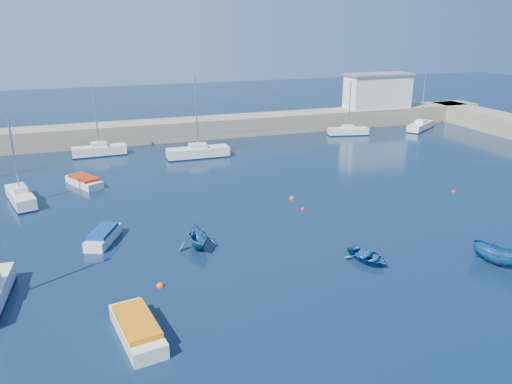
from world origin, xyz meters
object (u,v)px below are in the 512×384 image
object	(u,v)px
sailboat_5	(99,150)
dinghy_right	(499,256)
sailboat_3	(21,197)
sailboat_6	(198,152)
dinghy_center	(368,257)
sailboat_7	(348,131)
motorboat_0	(137,328)
harbor_office	(378,92)
dinghy_left	(197,236)
motorboat_1	(103,236)
motorboat_2	(84,181)
sailboat_8	(420,126)

from	to	relation	value
sailboat_5	dinghy_right	distance (m)	45.61
sailboat_3	sailboat_6	distance (m)	21.36
dinghy_center	dinghy_right	world-z (taller)	dinghy_right
sailboat_7	dinghy_center	world-z (taller)	sailboat_7
motorboat_0	dinghy_center	xyz separation A→B (m)	(15.85, 3.62, -0.19)
harbor_office	sailboat_6	world-z (taller)	sailboat_6
sailboat_5	sailboat_6	distance (m)	12.13
motorboat_0	dinghy_center	world-z (taller)	motorboat_0
motorboat_0	dinghy_right	world-z (taller)	dinghy_right
sailboat_3	dinghy_left	world-z (taller)	sailboat_3
motorboat_0	motorboat_1	bearing A→B (deg)	85.31
dinghy_center	dinghy_right	distance (m)	8.64
motorboat_0	dinghy_center	bearing A→B (deg)	3.69
sailboat_3	motorboat_1	size ratio (longest dim) A/B	1.83
motorboat_2	dinghy_right	bearing A→B (deg)	-73.69
motorboat_1	dinghy_left	xyz separation A→B (m)	(6.40, -3.26, 0.41)
sailboat_6	sailboat_7	xyz separation A→B (m)	(23.18, 5.12, -0.10)
sailboat_6	motorboat_1	size ratio (longest dim) A/B	2.28
sailboat_7	motorboat_1	xyz separation A→B (m)	(-35.29, -26.49, -0.11)
sailboat_8	dinghy_right	size ratio (longest dim) A/B	2.33
motorboat_1	dinghy_center	distance (m)	19.24
sailboat_6	sailboat_8	size ratio (longest dim) A/B	1.13
sailboat_3	sailboat_8	size ratio (longest dim) A/B	0.91
dinghy_right	dinghy_center	bearing A→B (deg)	132.25
sailboat_5	sailboat_6	bearing A→B (deg)	-115.56
sailboat_8	sailboat_7	bearing A→B (deg)	54.49
sailboat_3	sailboat_6	xyz separation A→B (m)	(18.63, 10.45, 0.02)
sailboat_3	motorboat_1	xyz separation A→B (m)	(6.51, -10.93, -0.18)
dinghy_right	motorboat_0	bearing A→B (deg)	156.33
motorboat_2	sailboat_5	bearing A→B (deg)	53.05
harbor_office	sailboat_8	xyz separation A→B (m)	(4.00, -6.10, -4.51)
motorboat_2	dinghy_left	xyz separation A→B (m)	(7.44, -17.82, 0.42)
motorboat_0	dinghy_center	size ratio (longest dim) A/B	1.62
harbor_office	sailboat_8	world-z (taller)	sailboat_8
sailboat_5	dinghy_right	world-z (taller)	sailboat_5
sailboat_8	motorboat_2	size ratio (longest dim) A/B	1.74
sailboat_8	dinghy_right	distance (m)	44.97
motorboat_2	dinghy_left	distance (m)	19.32
motorboat_0	dinghy_right	distance (m)	23.75
sailboat_3	sailboat_8	bearing A→B (deg)	0.41
harbor_office	motorboat_1	world-z (taller)	harbor_office
sailboat_7	motorboat_2	distance (m)	38.25
sailboat_7	motorboat_0	distance (m)	52.21
sailboat_3	sailboat_5	xyz separation A→B (m)	(7.49, 15.25, 0.02)
sailboat_6	dinghy_left	bearing A→B (deg)	167.34
sailboat_8	dinghy_right	bearing A→B (deg)	116.01
sailboat_5	sailboat_7	distance (m)	34.32
sailboat_3	sailboat_7	size ratio (longest dim) A/B	1.03
sailboat_3	dinghy_right	distance (m)	39.22
sailboat_5	harbor_office	bearing A→B (deg)	-84.11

